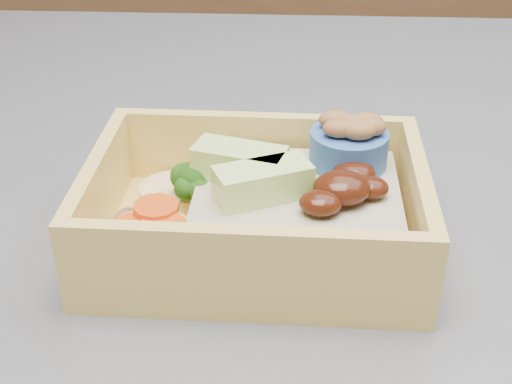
{
  "coord_description": "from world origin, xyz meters",
  "views": [
    {
      "loc": [
        -0.06,
        -0.52,
        1.18
      ],
      "look_at": [
        -0.08,
        -0.16,
        0.96
      ],
      "focal_mm": 50.0,
      "sensor_mm": 36.0,
      "label": 1
    }
  ],
  "objects": [
    {
      "name": "bento_box",
      "position": [
        -0.07,
        -0.16,
        0.95
      ],
      "size": [
        0.2,
        0.15,
        0.07
      ],
      "rotation": [
        0.0,
        0.0,
        -0.02
      ],
      "color": "#EDC462",
      "rests_on": "island"
    }
  ]
}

